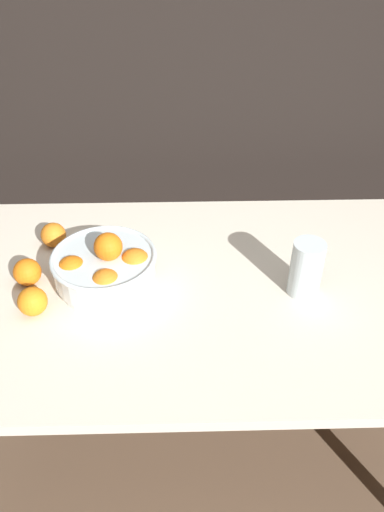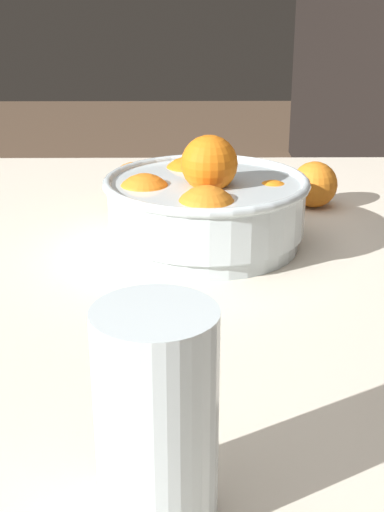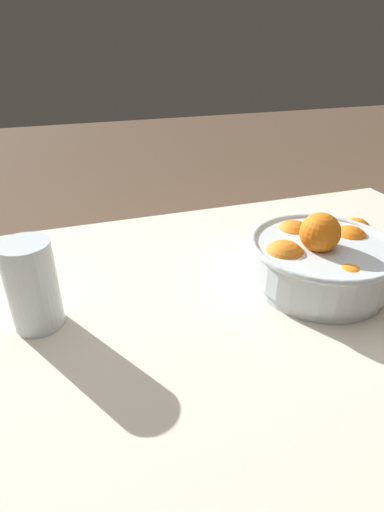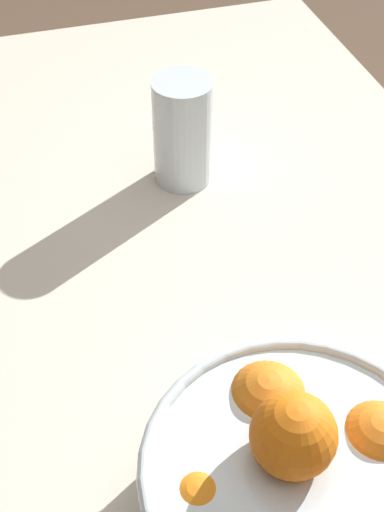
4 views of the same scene
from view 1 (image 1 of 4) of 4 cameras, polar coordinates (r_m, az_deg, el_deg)
The scene contains 8 objects.
ground_plane at distance 1.90m, azimuth 1.10°, elevation -21.00°, with size 12.00×12.00×0.00m, color brown.
back_wall at distance 1.72m, azimuth 0.61°, elevation 26.70°, with size 8.00×0.05×2.60m, color black.
dining_table at distance 1.36m, azimuth 1.44°, elevation -5.76°, with size 1.49×0.83×0.77m.
fruit_bowl at distance 1.30m, azimuth -9.86°, elevation -1.25°, with size 0.27×0.27×0.15m.
juice_glass at distance 1.28m, azimuth 12.86°, elevation -1.64°, with size 0.08×0.08×0.15m.
orange_loose_near_bowl at distance 1.48m, azimuth -15.56°, elevation 2.33°, with size 0.07×0.07×0.07m, color orange.
orange_loose_front at distance 1.36m, azimuth -18.31°, elevation -1.75°, with size 0.07×0.07×0.07m, color orange.
orange_loose_aside at distance 1.27m, azimuth -17.77°, elevation -4.96°, with size 0.07×0.07×0.07m, color orange.
Camera 1 is at (-0.06, -0.99, 1.63)m, focal length 35.00 mm.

